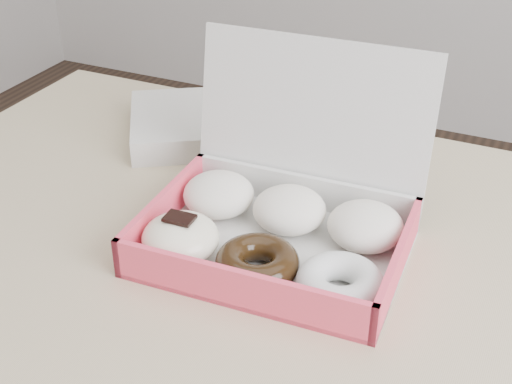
% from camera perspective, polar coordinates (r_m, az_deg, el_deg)
% --- Properties ---
extents(table, '(1.20, 0.80, 0.75)m').
position_cam_1_polar(table, '(0.92, 1.97, -9.16)').
color(table, tan).
rests_on(table, ground).
extents(donut_box, '(0.32, 0.28, 0.23)m').
position_cam_1_polar(donut_box, '(0.87, 1.71, -2.32)').
color(donut_box, silver).
rests_on(donut_box, table).
extents(newspapers, '(0.31, 0.30, 0.04)m').
position_cam_1_polar(newspapers, '(1.15, -3.71, 5.57)').
color(newspapers, white).
rests_on(newspapers, table).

